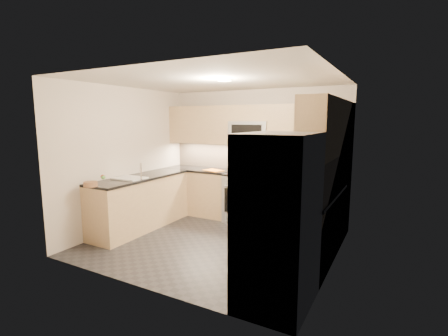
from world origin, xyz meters
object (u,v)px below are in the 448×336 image
gas_range (247,198)px  microwave (251,132)px  fruit_basket (91,184)px  refrigerator (278,221)px  cutting_board (213,170)px  utensil_bowl (327,175)px

gas_range → microwave: bearing=90.0°
fruit_basket → refrigerator: bearing=-2.6°
refrigerator → cutting_board: size_ratio=4.84×
refrigerator → utensil_bowl: size_ratio=6.01×
microwave → utensil_bowl: (1.47, -0.24, -0.67)m
microwave → utensil_bowl: bearing=-9.2°
microwave → cutting_board: bearing=-162.2°
utensil_bowl → cutting_board: size_ratio=0.81×
utensil_bowl → fruit_basket: utensil_bowl is taller
microwave → refrigerator: bearing=-60.4°
utensil_bowl → cutting_board: 2.16m
microwave → cutting_board: 1.05m
utensil_bowl → fruit_basket: 3.71m
gas_range → microwave: size_ratio=1.20×
refrigerator → utensil_bowl: (0.02, 2.31, 0.13)m
utensil_bowl → cutting_board: utensil_bowl is taller
gas_range → fruit_basket: size_ratio=4.56×
fruit_basket → gas_range: bearing=56.2°
cutting_board → fruit_basket: 2.35m
gas_range → utensil_bowl: (1.47, -0.11, 0.57)m
gas_range → cutting_board: (-0.69, -0.10, 0.49)m
gas_range → microwave: (0.00, 0.12, 1.24)m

